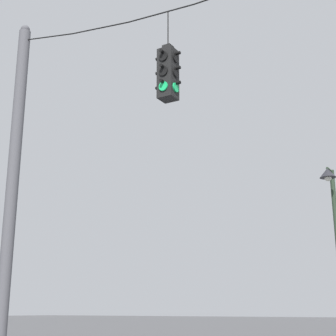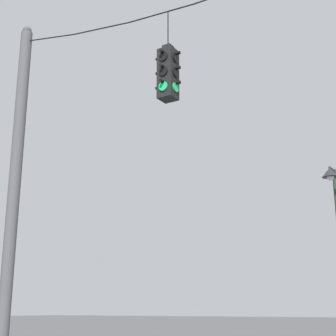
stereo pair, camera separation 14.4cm
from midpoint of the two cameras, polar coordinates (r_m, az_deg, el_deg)
The scene contains 2 objects.
utility_pole_left at distance 12.83m, azimuth -16.37°, elevation -2.11°, with size 0.29×0.29×8.64m.
traffic_light_over_intersection at distance 10.76m, azimuth 0.39°, elevation 10.42°, with size 0.58×0.58×2.01m.
Camera 2 is at (3.67, -7.93, 1.49)m, focal length 55.00 mm.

